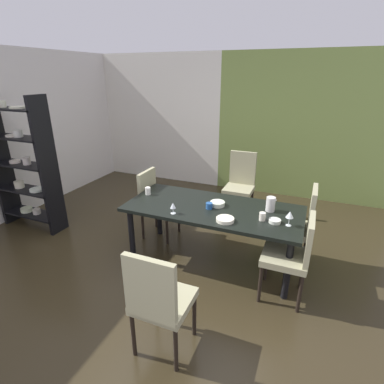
# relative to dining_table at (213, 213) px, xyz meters

# --- Properties ---
(ground_plane) EXTENTS (5.92, 6.15, 0.02)m
(ground_plane) POSITION_rel_dining_table_xyz_m (-0.49, -0.39, -0.66)
(ground_plane) COLOR #2F2717
(back_panel_interior) EXTENTS (2.69, 0.10, 2.56)m
(back_panel_interior) POSITION_rel_dining_table_xyz_m (-2.10, 2.63, 0.63)
(back_panel_interior) COLOR silver
(back_panel_interior) RESTS_ON ground_plane
(garden_window_panel) EXTENTS (3.23, 0.10, 2.56)m
(garden_window_panel) POSITION_rel_dining_table_xyz_m (0.86, 2.63, 0.63)
(garden_window_panel) COLOR olive
(garden_window_panel) RESTS_ON ground_plane
(dining_table) EXTENTS (2.04, 0.91, 0.73)m
(dining_table) POSITION_rel_dining_table_xyz_m (0.00, 0.00, 0.00)
(dining_table) COLOR black
(dining_table) RESTS_ON ground_plane
(chair_right_far) EXTENTS (0.44, 0.44, 1.00)m
(chair_right_far) POSITION_rel_dining_table_xyz_m (0.96, 0.32, -0.10)
(chair_right_far) COLOR tan
(chair_right_far) RESTS_ON ground_plane
(chair_right_near) EXTENTS (0.44, 0.44, 0.93)m
(chair_right_near) POSITION_rel_dining_table_xyz_m (0.95, -0.32, -0.12)
(chair_right_near) COLOR tan
(chair_right_near) RESTS_ON ground_plane
(chair_head_far) EXTENTS (0.44, 0.45, 1.04)m
(chair_head_far) POSITION_rel_dining_table_xyz_m (-0.02, 1.42, -0.08)
(chair_head_far) COLOR tan
(chair_head_far) RESTS_ON ground_plane
(chair_head_near) EXTENTS (0.44, 0.44, 0.99)m
(chair_head_near) POSITION_rel_dining_table_xyz_m (0.04, -1.42, -0.10)
(chair_head_near) COLOR tan
(chair_head_near) RESTS_ON ground_plane
(chair_left_far) EXTENTS (0.44, 0.44, 0.95)m
(chair_left_far) POSITION_rel_dining_table_xyz_m (-0.95, 0.32, -0.11)
(chair_left_far) COLOR tan
(chair_left_far) RESTS_ON ground_plane
(display_shelf) EXTENTS (0.99, 0.31, 1.94)m
(display_shelf) POSITION_rel_dining_table_xyz_m (-2.81, -0.15, 0.31)
(display_shelf) COLOR black
(display_shelf) RESTS_ON ground_plane
(wine_glass_west) EXTENTS (0.08, 0.08, 0.16)m
(wine_glass_west) POSITION_rel_dining_table_xyz_m (0.86, -0.14, 0.20)
(wine_glass_west) COLOR silver
(wine_glass_west) RESTS_ON dining_table
(wine_glass_north) EXTENTS (0.06, 0.06, 0.13)m
(wine_glass_north) POSITION_rel_dining_table_xyz_m (-0.36, -0.33, 0.17)
(wine_glass_north) COLOR silver
(wine_glass_north) RESTS_ON dining_table
(serving_bowl_near_window) EXTENTS (0.17, 0.17, 0.05)m
(serving_bowl_near_window) POSITION_rel_dining_table_xyz_m (0.03, 0.06, 0.10)
(serving_bowl_near_window) COLOR silver
(serving_bowl_near_window) RESTS_ON dining_table
(serving_bowl_center) EXTENTS (0.19, 0.19, 0.04)m
(serving_bowl_center) POSITION_rel_dining_table_xyz_m (0.23, -0.29, 0.10)
(serving_bowl_center) COLOR white
(serving_bowl_center) RESTS_ON dining_table
(serving_bowl_right) EXTENTS (0.13, 0.13, 0.04)m
(serving_bowl_right) POSITION_rel_dining_table_xyz_m (0.72, -0.12, 0.09)
(serving_bowl_right) COLOR silver
(serving_bowl_right) RESTS_ON dining_table
(cup_front) EXTENTS (0.08, 0.08, 0.07)m
(cup_front) POSITION_rel_dining_table_xyz_m (-0.03, -0.06, 0.11)
(cup_front) COLOR #224E8D
(cup_front) RESTS_ON dining_table
(cup_east) EXTENTS (0.07, 0.07, 0.10)m
(cup_east) POSITION_rel_dining_table_xyz_m (-0.90, 0.06, 0.12)
(cup_east) COLOR white
(cup_east) RESTS_ON dining_table
(cup_south) EXTENTS (0.07, 0.07, 0.09)m
(cup_south) POSITION_rel_dining_table_xyz_m (0.59, -0.12, 0.12)
(cup_south) COLOR silver
(cup_south) RESTS_ON dining_table
(pitcher_rear) EXTENTS (0.11, 0.10, 0.17)m
(pitcher_rear) POSITION_rel_dining_table_xyz_m (0.63, 0.15, 0.16)
(pitcher_rear) COLOR silver
(pitcher_rear) RESTS_ON dining_table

